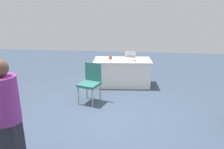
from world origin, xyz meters
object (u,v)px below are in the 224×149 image
at_px(chair_near_front, 91,81).
at_px(scissors_red, 134,60).
at_px(laptop_silver, 130,58).
at_px(person_attendee_standing, 7,114).
at_px(table_foreground, 122,72).
at_px(yarn_ball, 110,57).

height_order(chair_near_front, scissors_red, chair_near_front).
bearing_deg(laptop_silver, scissors_red, 131.03).
bearing_deg(person_attendee_standing, chair_near_front, 88.98).
distance_m(table_foreground, chair_near_front, 1.44).
distance_m(chair_near_front, person_attendee_standing, 2.46).
distance_m(person_attendee_standing, scissors_red, 3.88).
bearing_deg(chair_near_front, table_foreground, -99.81).
xyz_separation_m(table_foreground, person_attendee_standing, (1.23, 3.64, 0.50)).
height_order(table_foreground, chair_near_front, chair_near_front).
height_order(chair_near_front, person_attendee_standing, person_attendee_standing).
xyz_separation_m(chair_near_front, scissors_red, (-1.01, -1.18, 0.23)).
relative_size(person_attendee_standing, scissors_red, 8.85).
bearing_deg(chair_near_front, scissors_red, -112.71).
relative_size(person_attendee_standing, laptop_silver, 4.63).
xyz_separation_m(chair_near_front, laptop_silver, (-0.87, -1.38, 0.27)).
relative_size(person_attendee_standing, yarn_ball, 15.32).
relative_size(table_foreground, chair_near_front, 1.78).
distance_m(table_foreground, scissors_red, 0.53).
xyz_separation_m(table_foreground, yarn_ball, (0.35, 0.00, 0.44)).
bearing_deg(table_foreground, scissors_red, 165.22).
relative_size(chair_near_front, laptop_silver, 2.75).
distance_m(yarn_ball, scissors_red, 0.71).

